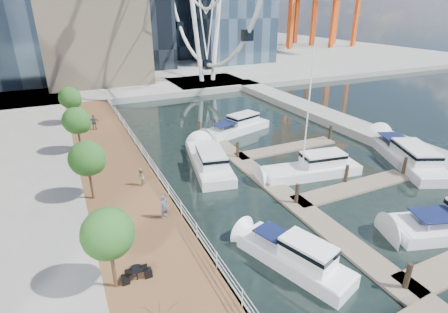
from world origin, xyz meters
The scene contains 13 objects.
ground centered at (0.00, 0.00, 0.00)m, with size 520.00×520.00×0.00m, color black.
boardwalk centered at (-9.00, 15.00, 0.50)m, with size 6.00×60.00×1.00m, color brown.
seawall centered at (-6.00, 15.00, 0.50)m, with size 0.25×60.00×1.00m, color #595954.
land_far centered at (0.00, 102.00, 0.50)m, with size 200.00×114.00×1.00m, color gray.
breakwater centered at (20.00, 20.00, 0.50)m, with size 4.00×60.00×1.00m, color gray.
pier centered at (14.00, 52.00, 0.50)m, with size 14.00×12.00×1.00m, color gray.
railing centered at (-6.10, 15.00, 1.52)m, with size 0.10×60.00×1.05m, color white, non-canonical shape.
floating_docks centered at (7.97, 9.98, 0.49)m, with size 16.00×34.00×2.60m.
street_trees centered at (-11.40, 14.00, 4.29)m, with size 2.60×42.60×4.60m.
pedestrian_near centered at (-7.26, 9.10, 1.88)m, with size 0.64×0.42×1.76m, color #4A4E63.
pedestrian_mid centered at (-7.64, 14.45, 1.74)m, with size 0.72×0.56×1.49m, color #83745B.
pedestrian_far centered at (-9.33, 30.61, 1.93)m, with size 1.09×0.45×1.86m, color #384146.
moored_yachts centered at (7.59, 11.84, 0.00)m, with size 25.88×33.85×11.50m.
Camera 1 is at (-12.32, -11.06, 14.44)m, focal length 28.00 mm.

